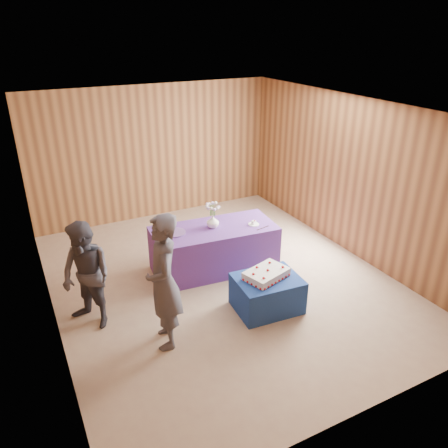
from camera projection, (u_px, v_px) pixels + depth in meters
ground at (221, 280)px, 6.99m from camera, size 6.00×6.00×0.00m
room_shell at (221, 173)px, 6.23m from camera, size 5.04×6.04×2.72m
cake_table at (267, 293)px, 6.21m from camera, size 0.95×0.77×0.50m
serving_table at (214, 248)px, 7.18m from camera, size 2.07×1.08×0.75m
sheet_cake at (266, 274)px, 6.11m from camera, size 0.72×0.59×0.15m
vase at (213, 222)px, 7.00m from camera, size 0.22×0.22×0.21m
flower_spray at (213, 207)px, 6.89m from camera, size 0.24×0.24×0.18m
platter at (175, 233)px, 6.84m from camera, size 0.42×0.42×0.02m
plate at (254, 224)px, 7.13m from camera, size 0.19×0.19×0.01m
cake_slice at (254, 222)px, 7.12m from camera, size 0.08×0.07×0.08m
knife at (263, 228)px, 7.01m from camera, size 0.26×0.08×0.00m
guest_left at (164, 282)px, 5.29m from camera, size 0.57×0.73×1.78m
guest_right at (87, 276)px, 5.68m from camera, size 0.87×0.92×1.50m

